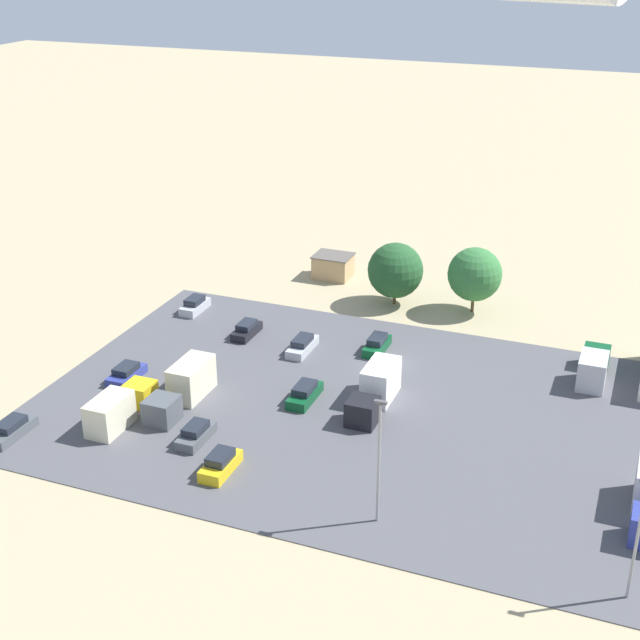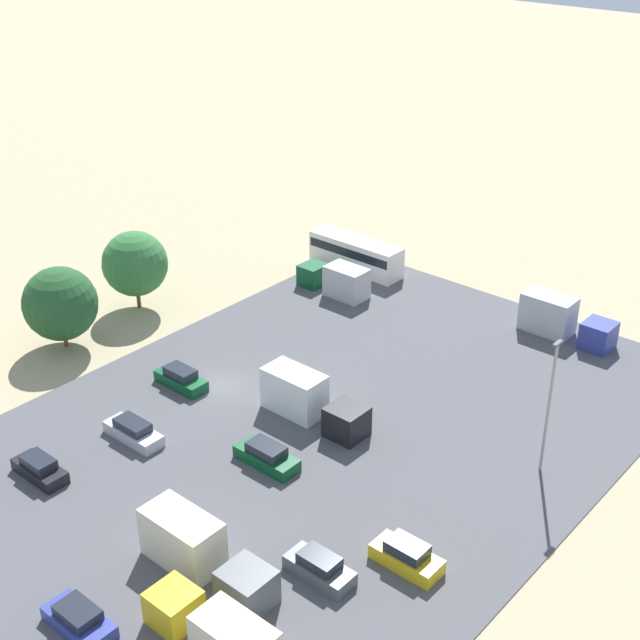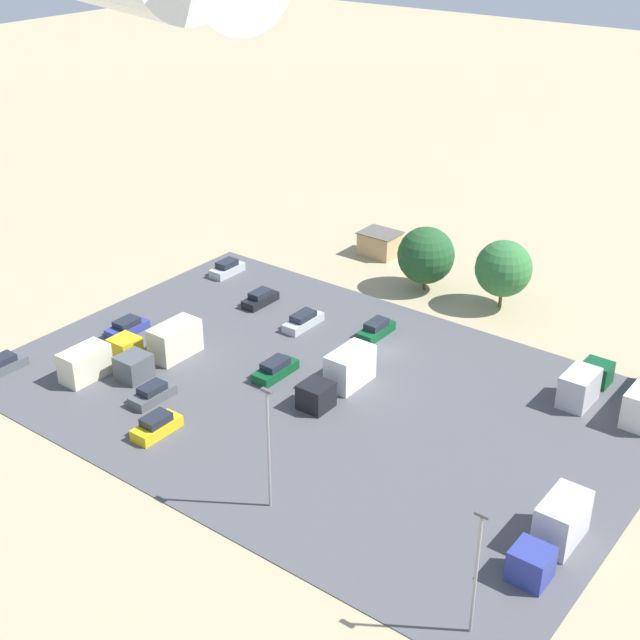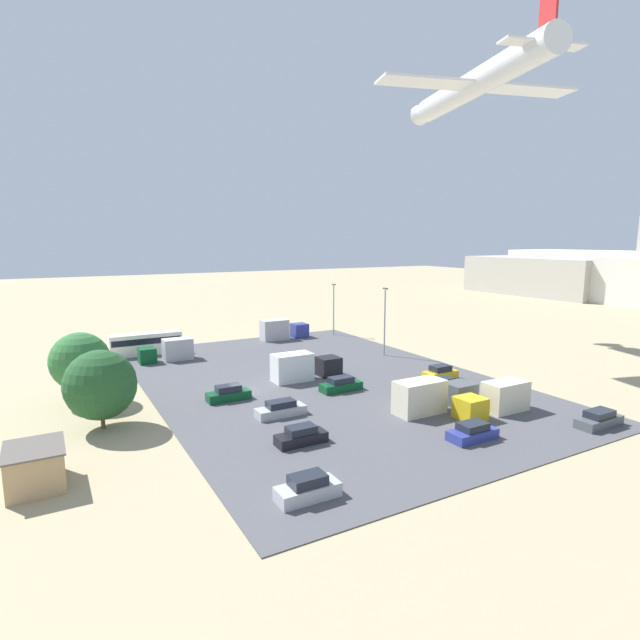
# 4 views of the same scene
# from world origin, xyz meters

# --- Properties ---
(ground_plane) EXTENTS (400.00, 400.00, 0.00)m
(ground_plane) POSITION_xyz_m (0.00, 0.00, 0.00)
(ground_plane) COLOR tan
(parking_lot_surface) EXTENTS (55.93, 37.93, 0.08)m
(parking_lot_surface) POSITION_xyz_m (0.00, 9.59, 0.04)
(parking_lot_surface) COLOR #4C4C51
(parking_lot_surface) RESTS_ON ground
(shed_building) EXTENTS (4.52, 3.74, 2.85)m
(shed_building) POSITION_xyz_m (13.26, -19.67, 1.43)
(shed_building) COLOR tan
(shed_building) RESTS_ON ground
(bus) EXTENTS (2.64, 10.01, 3.13)m
(bus) POSITION_xyz_m (-24.19, -5.79, 1.76)
(bus) COLOR silver
(bus) RESTS_ON ground
(parked_car_0) EXTENTS (1.76, 4.20, 1.54)m
(parked_car_0) POSITION_xyz_m (10.65, 19.35, 0.72)
(parked_car_0) COLOR #4C5156
(parked_car_0) RESTS_ON ground
(parked_car_1) EXTENTS (1.73, 4.48, 1.59)m
(parked_car_1) POSITION_xyz_m (1.99, -2.24, 0.74)
(parked_car_1) COLOR #0C4723
(parked_car_1) RESTS_ON ground
(parked_car_2) EXTENTS (1.85, 4.24, 1.66)m
(parked_car_2) POSITION_xyz_m (6.70, 22.61, 0.77)
(parked_car_2) COLOR gold
(parked_car_2) RESTS_ON ground
(parked_car_3) EXTENTS (1.84, 4.70, 1.56)m
(parked_car_3) POSITION_xyz_m (4.90, 9.72, 0.73)
(parked_car_3) COLOR #0C4723
(parked_car_3) RESTS_ON ground
(parked_car_4) EXTENTS (1.74, 4.78, 1.48)m
(parked_car_4) POSITION_xyz_m (8.91, 0.55, 0.70)
(parked_car_4) COLOR #ADB2B7
(parked_car_4) RESTS_ON ground
(parked_car_5) EXTENTS (1.72, 4.25, 1.50)m
(parked_car_5) POSITION_xyz_m (15.69, -0.75, 0.70)
(parked_car_5) COLOR black
(parked_car_5) RESTS_ON ground
(parked_car_6) EXTENTS (1.81, 4.71, 1.48)m
(parked_car_6) POSITION_xyz_m (25.30, 24.28, 0.70)
(parked_car_6) COLOR #4C5156
(parked_car_6) RESTS_ON ground
(parked_car_7) EXTENTS (1.77, 4.20, 1.61)m
(parked_car_7) POSITION_xyz_m (23.74, -4.38, 0.75)
(parked_car_7) COLOR #ADB2B7
(parked_car_7) RESTS_ON ground
(parked_car_8) EXTENTS (1.94, 4.30, 1.45)m
(parked_car_8) POSITION_xyz_m (21.91, 12.17, 0.68)
(parked_car_8) COLOR navy
(parked_car_8) RESTS_ON ground
(parked_truck_0) EXTENTS (2.50, 8.11, 3.36)m
(parked_truck_0) POSITION_xyz_m (-24.72, 16.26, 1.62)
(parked_truck_0) COLOR navy
(parked_truck_0) RESTS_ON ground
(parked_truck_1) EXTENTS (2.44, 7.17, 2.94)m
(parked_truck_1) POSITION_xyz_m (-18.69, -3.66, 1.42)
(parked_truck_1) COLOR #0C4723
(parked_truck_1) RESTS_ON ground
(parked_truck_2) EXTENTS (2.41, 8.10, 2.91)m
(parked_truck_2) POSITION_xyz_m (18.26, 18.99, 1.41)
(parked_truck_2) COLOR gold
(parked_truck_2) RESTS_ON ground
(parked_truck_3) EXTENTS (2.51, 8.60, 3.27)m
(parked_truck_3) POSITION_xyz_m (-1.23, 8.13, 1.58)
(parked_truck_3) COLOR black
(parked_truck_3) RESTS_ON ground
(parked_truck_4) EXTENTS (2.54, 9.03, 3.22)m
(parked_truck_4) POSITION_xyz_m (14.79, 13.95, 1.55)
(parked_truck_4) COLOR #4C5156
(parked_truck_4) RESTS_ON ground
(tree_near_shed) EXTENTS (5.90, 5.90, 7.35)m
(tree_near_shed) POSITION_xyz_m (-4.69, -15.54, 4.40)
(tree_near_shed) COLOR brown
(tree_near_shed) RESTS_ON ground
(tree_apron_mid) EXTENTS (6.19, 6.19, 7.10)m
(tree_apron_mid) POSITION_xyz_m (3.95, -14.53, 4.01)
(tree_apron_mid) COLOR brown
(tree_apron_mid) RESTS_ON ground
(light_pole_lot_centre) EXTENTS (0.90, 0.28, 8.96)m
(light_pole_lot_centre) POSITION_xyz_m (-23.84, 25.89, 4.99)
(light_pole_lot_centre) COLOR gray
(light_pole_lot_centre) RESTS_ON ground
(light_pole_lot_edge) EXTENTS (0.90, 0.28, 9.79)m
(light_pole_lot_edge) POSITION_xyz_m (-6.59, 24.11, 5.41)
(light_pole_lot_edge) COLOR gray
(light_pole_lot_edge) RESTS_ON ground
(horizon_terminal_block) EXTENTS (44.28, 15.58, 12.23)m
(horizon_terminal_block) POSITION_xyz_m (-27.45, 115.70, 6.12)
(horizon_terminal_block) COLOR silver
(horizon_terminal_block) RESTS_ON ground
(horizon_office_block) EXTENTS (42.44, 22.12, 11.28)m
(horizon_office_block) POSITION_xyz_m (-50.57, 116.34, 5.64)
(horizon_office_block) COLOR #ADA89E
(horizon_office_block) RESTS_ON ground
(horizon_hangar_block) EXTENTS (47.66, 19.30, 13.56)m
(horizon_hangar_block) POSITION_xyz_m (-33.53, 118.55, 6.78)
(horizon_hangar_block) COLOR silver
(horizon_hangar_block) RESTS_ON ground
(airplane) EXTENTS (35.46, 29.55, 8.61)m
(airplane) POSITION_xyz_m (-5.32, 38.04, 38.58)
(airplane) COLOR silver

